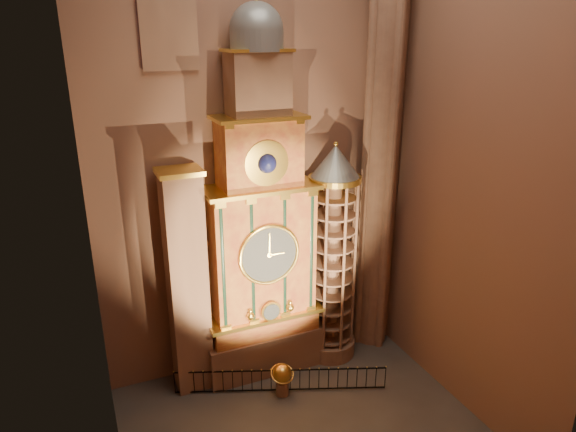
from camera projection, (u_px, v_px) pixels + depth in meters
name	position (u px, v px, depth m)	size (l,w,h in m)	color
wall_back	(251.00, 138.00, 22.19)	(22.00, 22.00, 0.00)	#875848
wall_left	(87.00, 196.00, 14.38)	(22.00, 22.00, 0.00)	#875848
wall_right	(475.00, 152.00, 19.64)	(22.00, 22.00, 0.00)	#875848
astronomical_clock	(261.00, 239.00, 22.76)	(5.60, 2.41, 16.70)	#8C634C
portrait_tower	(187.00, 283.00, 22.01)	(1.80, 1.60, 10.20)	#8C634C
stair_turret	(332.00, 257.00, 24.32)	(2.50, 2.50, 10.80)	#8C634C
gothic_pier	(383.00, 131.00, 23.62)	(2.04, 2.04, 22.00)	#8C634C
celestial_globe	(282.00, 377.00, 22.72)	(1.06, 1.00, 1.52)	#8C634C
iron_railing	(281.00, 380.00, 22.99)	(8.83, 3.50, 1.10)	black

